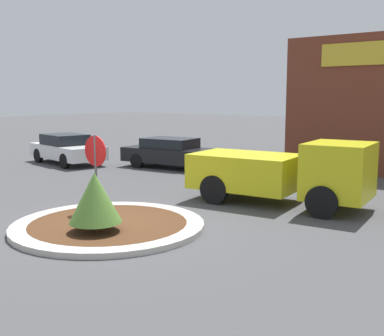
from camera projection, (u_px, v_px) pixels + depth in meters
name	position (u px, v px, depth m)	size (l,w,h in m)	color
ground_plane	(109.00, 228.00, 11.77)	(120.00, 120.00, 0.00)	#474749
traffic_island	(109.00, 225.00, 11.76)	(4.69, 4.69, 0.14)	#BCB7AD
stop_sign	(96.00, 160.00, 12.64)	(0.81, 0.07, 2.20)	#4C4C51
island_shrub	(95.00, 197.00, 10.87)	(1.20, 1.20, 1.37)	brown
utility_truck	(283.00, 172.00, 14.12)	(5.43, 2.60, 1.93)	gold
parked_sedan_white	(67.00, 149.00, 22.87)	(4.57, 2.52, 1.40)	silver
parked_sedan_black	(173.00, 153.00, 21.46)	(4.90, 2.37, 1.34)	black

